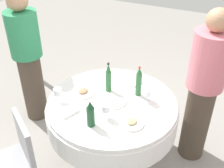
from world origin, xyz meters
TOP-DOWN VIEW (x-y plane):
  - ground_plane at (0.00, 0.00)m, footprint 10.00×10.00m
  - dining_table at (0.00, 0.00)m, footprint 1.23×1.23m
  - bottle_green_outer at (0.15, 0.11)m, footprint 0.06×0.06m
  - bottle_dark_green_south at (-0.36, 0.02)m, footprint 0.07×0.07m
  - bottle_green_west at (0.21, -0.17)m, footprint 0.06×0.06m
  - wine_glass_east at (-0.21, 0.45)m, footprint 0.08×0.08m
  - wine_glass_far at (-0.22, -0.05)m, footprint 0.07×0.07m
  - wine_glass_north at (0.14, -0.29)m, footprint 0.07×0.07m
  - plate_rear at (0.00, -0.02)m, footprint 0.23×0.23m
  - plate_inner at (-0.20, -0.28)m, footprint 0.21×0.21m
  - plate_mid at (0.01, 0.31)m, footprint 0.22×0.22m
  - plate_right at (0.41, -0.02)m, footprint 0.24×0.24m
  - knife_south at (0.36, -0.31)m, footprint 0.15×0.13m
  - folded_napkin at (-0.29, 0.30)m, footprint 0.22×0.22m
  - person_south at (0.24, 1.16)m, footprint 0.34×0.34m
  - person_west at (0.44, -0.73)m, footprint 0.34×0.34m
  - chair_north at (-0.77, 0.52)m, footprint 0.56×0.56m

SIDE VIEW (x-z plane):
  - ground_plane at x=0.00m, z-range 0.00..0.00m
  - chair_north at x=-0.77m, z-range 0.08..0.95m
  - dining_table at x=0.00m, z-range 0.22..0.96m
  - knife_south at x=0.36m, z-range 0.74..0.74m
  - plate_rear at x=0.00m, z-range 0.74..0.76m
  - plate_right at x=0.41m, z-range 0.74..0.76m
  - plate_inner at x=-0.20m, z-range 0.73..0.77m
  - plate_mid at x=0.01m, z-range 0.73..0.77m
  - folded_napkin at x=-0.29m, z-range 0.74..0.76m
  - person_south at x=0.24m, z-range 0.04..1.61m
  - wine_glass_north at x=0.14m, z-range 0.77..0.90m
  - person_west at x=0.44m, z-range 0.04..1.63m
  - wine_glass_far at x=-0.22m, z-range 0.77..0.90m
  - wine_glass_east at x=-0.21m, z-range 0.78..0.92m
  - bottle_dark_green_south at x=-0.36m, z-range 0.73..0.98m
  - bottle_green_outer at x=0.15m, z-range 0.73..1.03m
  - bottle_green_west at x=0.21m, z-range 0.73..1.03m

